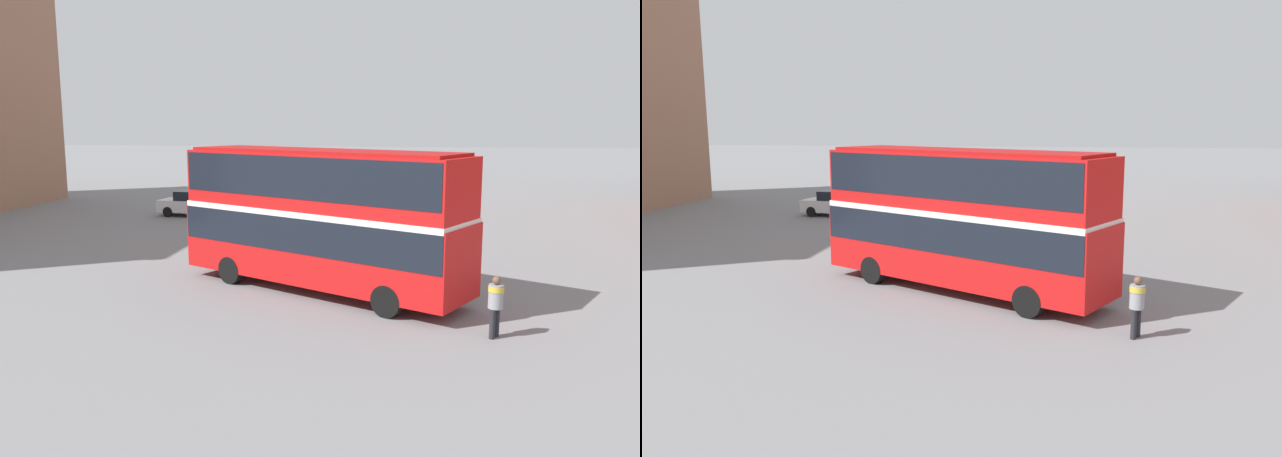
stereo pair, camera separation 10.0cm
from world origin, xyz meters
TOP-DOWN VIEW (x-y plane):
  - ground_plane at (0.00, 0.00)m, footprint 240.00×240.00m
  - double_decker_bus at (0.79, -0.89)m, footprint 10.30×7.26m
  - pedestrian_foreground at (6.04, -4.87)m, footprint 0.57×0.57m
  - parked_car_kerb_near at (-2.93, 9.62)m, footprint 4.09×2.14m
  - parked_car_kerb_far at (-9.21, 14.83)m, footprint 4.18×2.21m

SIDE VIEW (x-z plane):
  - ground_plane at x=0.00m, z-range 0.00..0.00m
  - parked_car_kerb_near at x=-2.93m, z-range 0.01..1.52m
  - parked_car_kerb_far at x=-9.21m, z-range 0.00..1.54m
  - pedestrian_foreground at x=6.04m, z-range 0.19..1.87m
  - double_decker_bus at x=0.79m, z-range 0.34..5.12m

